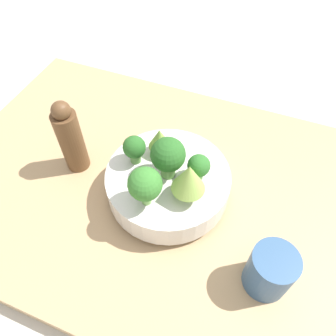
# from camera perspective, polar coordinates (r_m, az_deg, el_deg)

# --- Properties ---
(ground_plane) EXTENTS (6.00, 6.00, 0.00)m
(ground_plane) POSITION_cam_1_polar(r_m,az_deg,el_deg) (0.77, -0.54, -5.23)
(ground_plane) COLOR beige
(table) EXTENTS (1.02, 0.67, 0.05)m
(table) POSITION_cam_1_polar(r_m,az_deg,el_deg) (0.75, -0.56, -4.29)
(table) COLOR tan
(table) RESTS_ON ground_plane
(bowl) EXTENTS (0.26, 0.26, 0.07)m
(bowl) POSITION_cam_1_polar(r_m,az_deg,el_deg) (0.69, -0.00, -2.63)
(bowl) COLOR silver
(bowl) RESTS_ON table
(romanesco_piece_near) EXTENTS (0.06, 0.06, 0.09)m
(romanesco_piece_near) POSITION_cam_1_polar(r_m,az_deg,el_deg) (0.59, 3.64, -1.87)
(romanesco_piece_near) COLOR #609347
(romanesco_piece_near) RESTS_ON bowl
(broccoli_floret_right) EXTENTS (0.05, 0.05, 0.06)m
(broccoli_floret_right) POSITION_cam_1_polar(r_m,az_deg,el_deg) (0.63, 5.24, -0.02)
(broccoli_floret_right) COLOR #609347
(broccoli_floret_right) RESTS_ON bowl
(broccoli_floret_front) EXTENTS (0.06, 0.06, 0.09)m
(broccoli_floret_front) POSITION_cam_1_polar(r_m,az_deg,el_deg) (0.58, -3.81, -2.98)
(broccoli_floret_front) COLOR #7AB256
(broccoli_floret_front) RESTS_ON bowl
(romanesco_piece_far) EXTENTS (0.05, 0.05, 0.07)m
(romanesco_piece_far) POSITION_cam_1_polar(r_m,az_deg,el_deg) (0.67, -1.46, 4.93)
(romanesco_piece_far) COLOR #7AB256
(romanesco_piece_far) RESTS_ON bowl
(broccoli_floret_center) EXTENTS (0.07, 0.07, 0.10)m
(broccoli_floret_center) POSITION_cam_1_polar(r_m,az_deg,el_deg) (0.62, -0.00, 2.12)
(broccoli_floret_center) COLOR #609347
(broccoli_floret_center) RESTS_ON bowl
(broccoli_floret_left) EXTENTS (0.05, 0.05, 0.07)m
(broccoli_floret_left) POSITION_cam_1_polar(r_m,az_deg,el_deg) (0.66, -5.87, 3.46)
(broccoli_floret_left) COLOR #609347
(broccoli_floret_left) RESTS_ON bowl
(cup) EXTENTS (0.08, 0.08, 0.10)m
(cup) POSITION_cam_1_polar(r_m,az_deg,el_deg) (0.62, 17.34, -16.72)
(cup) COLOR #33567F
(cup) RESTS_ON table
(pepper_mill) EXTENTS (0.05, 0.05, 0.19)m
(pepper_mill) POSITION_cam_1_polar(r_m,az_deg,el_deg) (0.74, -16.65, 5.01)
(pepper_mill) COLOR brown
(pepper_mill) RESTS_ON table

